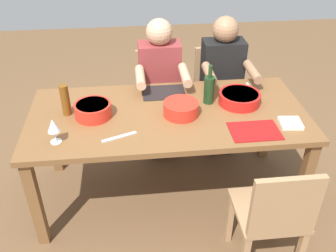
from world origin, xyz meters
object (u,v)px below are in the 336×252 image
(diner_near_center, at_px, (160,80))
(napkin_stack, at_px, (291,123))
(serving_bowl_pasta, at_px, (240,98))
(dining_table, at_px, (168,123))
(serving_bowl_salad, at_px, (181,108))
(wine_bottle, at_px, (209,89))
(diner_near_left, at_px, (223,77))
(chair_far_left, at_px, (274,215))
(chair_near_left, at_px, (216,89))
(serving_bowl_greens, at_px, (93,109))
(wine_glass, at_px, (53,126))
(chair_near_center, at_px, (159,92))
(beer_bottle, at_px, (65,100))

(diner_near_center, xyz_separation_m, napkin_stack, (-0.79, 0.82, 0.05))
(serving_bowl_pasta, bearing_deg, dining_table, 8.17)
(serving_bowl_salad, relative_size, napkin_stack, 1.73)
(wine_bottle, height_order, napkin_stack, wine_bottle)
(diner_near_left, distance_m, napkin_stack, 0.87)
(wine_bottle, bearing_deg, chair_far_left, 104.16)
(chair_near_left, distance_m, wine_bottle, 0.78)
(dining_table, relative_size, serving_bowl_greens, 7.76)
(serving_bowl_greens, bearing_deg, dining_table, 178.94)
(serving_bowl_greens, distance_m, wine_glass, 0.36)
(chair_near_center, height_order, beer_bottle, beer_bottle)
(diner_near_left, bearing_deg, chair_near_center, -19.15)
(beer_bottle, relative_size, napkin_stack, 1.57)
(dining_table, distance_m, diner_near_left, 0.79)
(beer_bottle, height_order, napkin_stack, beer_bottle)
(diner_near_center, distance_m, beer_bottle, 0.88)
(diner_near_center, height_order, serving_bowl_greens, diner_near_center)
(beer_bottle, bearing_deg, serving_bowl_salad, 173.14)
(chair_near_left, xyz_separation_m, beer_bottle, (1.22, 0.71, 0.37))
(napkin_stack, bearing_deg, diner_near_left, -72.66)
(chair_near_left, height_order, diner_near_left, diner_near_left)
(chair_near_center, distance_m, chair_near_left, 0.53)
(serving_bowl_greens, bearing_deg, napkin_stack, 169.17)
(diner_near_left, bearing_deg, serving_bowl_pasta, 89.48)
(chair_near_left, bearing_deg, serving_bowl_pasta, 89.62)
(chair_near_left, xyz_separation_m, napkin_stack, (-0.26, 1.01, 0.27))
(serving_bowl_pasta, bearing_deg, diner_near_center, -44.28)
(chair_near_left, bearing_deg, chair_far_left, 90.00)
(dining_table, height_order, beer_bottle, beer_bottle)
(diner_near_left, distance_m, serving_bowl_salad, 0.77)
(dining_table, height_order, napkin_stack, napkin_stack)
(wine_bottle, bearing_deg, diner_near_left, -115.14)
(chair_near_left, bearing_deg, wine_glass, 39.63)
(chair_near_center, xyz_separation_m, napkin_stack, (-0.79, 1.01, 0.27))
(diner_near_left, relative_size, serving_bowl_pasta, 4.04)
(dining_table, xyz_separation_m, wine_bottle, (-0.31, -0.11, 0.19))
(diner_near_center, relative_size, chair_near_left, 1.41)
(wine_bottle, height_order, wine_glass, wine_bottle)
(beer_bottle, bearing_deg, diner_near_center, -142.69)
(serving_bowl_greens, relative_size, serving_bowl_salad, 1.02)
(chair_near_left, bearing_deg, diner_near_left, 90.00)
(diner_near_center, bearing_deg, chair_near_left, -160.85)
(serving_bowl_greens, bearing_deg, chair_far_left, 143.11)
(serving_bowl_pasta, height_order, serving_bowl_greens, serving_bowl_greens)
(chair_near_center, bearing_deg, serving_bowl_greens, 56.19)
(diner_near_left, distance_m, serving_bowl_pasta, 0.52)
(dining_table, xyz_separation_m, chair_far_left, (-0.53, 0.77, -0.18))
(wine_glass, relative_size, napkin_stack, 1.19)
(chair_near_center, height_order, wine_bottle, wine_bottle)
(chair_near_left, relative_size, napkin_stack, 6.07)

